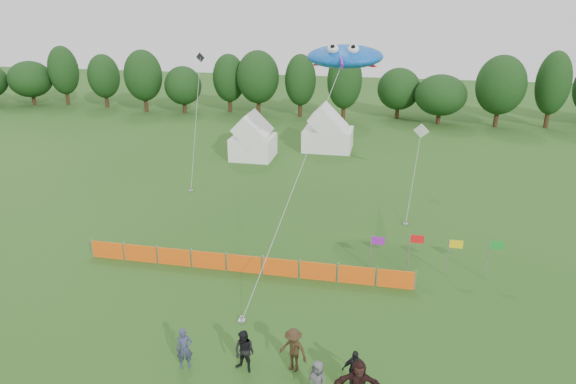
% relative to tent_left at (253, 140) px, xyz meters
% --- Properties ---
extents(ground, '(160.00, 160.00, 0.00)m').
position_rel_tent_left_xyz_m(ground, '(7.58, -27.39, -1.68)').
color(ground, '#234C16').
rests_on(ground, ground).
extents(treeline, '(104.57, 8.78, 8.36)m').
position_rel_tent_left_xyz_m(treeline, '(9.19, 17.54, 2.50)').
color(treeline, '#382314').
rests_on(treeline, ground).
extents(tent_left, '(3.77, 3.77, 3.33)m').
position_rel_tent_left_xyz_m(tent_left, '(0.00, 0.00, 0.00)').
color(tent_left, white).
rests_on(tent_left, ground).
extents(tent_right, '(4.68, 3.74, 3.30)m').
position_rel_tent_left_xyz_m(tent_right, '(6.35, 4.05, -0.01)').
color(tent_right, white).
rests_on(tent_right, ground).
extents(barrier_fence, '(17.90, 0.06, 1.00)m').
position_rel_tent_left_xyz_m(barrier_fence, '(4.97, -20.41, -1.18)').
color(barrier_fence, '#F4570D').
rests_on(barrier_fence, ground).
extents(flag_row, '(6.73, 0.30, 2.29)m').
position_rel_tent_left_xyz_m(flag_row, '(14.79, -18.62, -0.24)').
color(flag_row, gray).
rests_on(flag_row, ground).
extents(spectator_a, '(0.76, 0.65, 1.77)m').
position_rel_tent_left_xyz_m(spectator_a, '(4.77, -28.17, -0.80)').
color(spectator_a, '#303650').
rests_on(spectator_a, ground).
extents(spectator_b, '(1.04, 0.91, 1.81)m').
position_rel_tent_left_xyz_m(spectator_b, '(7.16, -27.89, -0.78)').
color(spectator_b, black).
rests_on(spectator_b, ground).
extents(spectator_c, '(1.38, 1.08, 1.89)m').
position_rel_tent_left_xyz_m(spectator_c, '(9.03, -27.46, -0.74)').
color(spectator_c, '#342515').
rests_on(spectator_c, ground).
extents(spectator_d, '(1.02, 0.68, 1.61)m').
position_rel_tent_left_xyz_m(spectator_d, '(11.45, -27.92, -0.88)').
color(spectator_d, black).
rests_on(spectator_d, ground).
extents(spectator_e, '(0.95, 0.84, 1.64)m').
position_rel_tent_left_xyz_m(spectator_e, '(10.19, -28.83, -0.86)').
color(spectator_e, '#4C4B50').
rests_on(spectator_e, ground).
extents(spectator_f, '(1.76, 0.63, 1.88)m').
position_rel_tent_left_xyz_m(spectator_f, '(11.67, -28.82, -0.74)').
color(spectator_f, black).
rests_on(spectator_f, ground).
extents(stingray_kite, '(6.22, 22.95, 11.15)m').
position_rel_tent_left_xyz_m(stingray_kite, '(8.89, -8.56, 8.50)').
color(stingray_kite, blue).
rests_on(stingray_kite, ground).
extents(small_kite_white, '(1.66, 8.33, 4.94)m').
position_rel_tent_left_xyz_m(small_kite_white, '(14.24, -6.63, 1.45)').
color(small_kite_white, white).
rests_on(small_kite_white, ground).
extents(small_kite_dark, '(2.24, 8.29, 9.49)m').
position_rel_tent_left_xyz_m(small_kite_dark, '(-3.39, -4.71, 3.62)').
color(small_kite_dark, black).
rests_on(small_kite_dark, ground).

